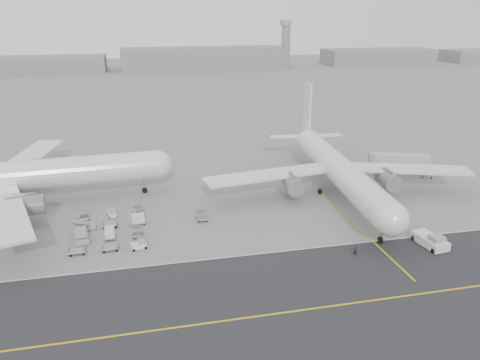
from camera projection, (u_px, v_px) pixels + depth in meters
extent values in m
plane|color=gray|center=(195.00, 254.00, 74.82)|extent=(700.00, 700.00, 0.00)
cube|color=#2C2C2E|center=(252.00, 317.00, 59.31)|extent=(220.00, 32.00, 0.02)
cube|color=gold|center=(252.00, 317.00, 59.30)|extent=(220.00, 0.30, 0.01)
cube|color=silver|center=(228.00, 257.00, 73.81)|extent=(220.00, 0.25, 0.01)
cube|color=gold|center=(354.00, 224.00, 85.55)|extent=(0.30, 40.00, 0.01)
cylinder|color=gray|center=(286.00, 46.00, 333.96)|extent=(6.00, 6.00, 28.00)
cube|color=#949499|center=(286.00, 23.00, 328.71)|extent=(7.00, 7.00, 3.50)
cylinder|color=silver|center=(25.00, 175.00, 92.22)|extent=(52.51, 9.00, 5.99)
sphere|color=silver|center=(158.00, 164.00, 98.94)|extent=(5.87, 5.87, 5.87)
cube|color=silver|center=(4.00, 210.00, 77.87)|extent=(14.62, 29.27, 0.45)
cube|color=silver|center=(29.00, 157.00, 106.42)|extent=(11.58, 29.36, 0.45)
cylinder|color=slate|center=(26.00, 206.00, 83.50)|extent=(6.58, 4.08, 3.71)
cylinder|color=slate|center=(40.00, 169.00, 103.11)|extent=(6.58, 4.08, 3.71)
cylinder|color=black|center=(145.00, 190.00, 100.01)|extent=(1.16, 0.56, 1.13)
cylinder|color=black|center=(16.00, 209.00, 90.36)|extent=(1.16, 0.56, 1.13)
cylinder|color=black|center=(22.00, 196.00, 96.86)|extent=(1.16, 0.56, 1.13)
cylinder|color=gray|center=(144.00, 183.00, 99.48)|extent=(0.36, 0.36, 3.14)
cylinder|color=silver|center=(340.00, 170.00, 96.36)|extent=(9.71, 49.20, 5.61)
sphere|color=silver|center=(392.00, 219.00, 73.56)|extent=(5.49, 5.49, 5.49)
cone|color=silver|center=(307.00, 137.00, 120.13)|extent=(5.83, 9.93, 5.05)
cube|color=silver|center=(307.00, 107.00, 118.07)|extent=(0.95, 5.39, 11.93)
cube|color=silver|center=(287.00, 137.00, 120.30)|extent=(9.14, 3.43, 0.25)
cube|color=silver|center=(324.00, 135.00, 121.54)|extent=(9.14, 3.43, 0.25)
cube|color=silver|center=(268.00, 175.00, 95.84)|extent=(27.44, 10.16, 0.45)
cube|color=silver|center=(404.00, 169.00, 99.58)|extent=(27.32, 14.31, 0.45)
cylinder|color=slate|center=(293.00, 184.00, 94.68)|extent=(3.97, 6.24, 3.48)
cylinder|color=slate|center=(388.00, 180.00, 97.24)|extent=(3.97, 6.24, 3.48)
cylinder|color=black|center=(380.00, 240.00, 78.08)|extent=(0.60, 1.25, 1.21)
cylinder|color=black|center=(320.00, 191.00, 99.34)|extent=(0.60, 1.25, 1.21)
cylinder|color=black|center=(350.00, 190.00, 100.19)|extent=(0.60, 1.25, 1.21)
cylinder|color=gray|center=(381.00, 232.00, 77.58)|extent=(0.36, 0.36, 2.94)
cube|color=silver|center=(430.00, 241.00, 77.31)|extent=(3.75, 6.51, 1.39)
cube|color=#949499|center=(437.00, 239.00, 75.72)|extent=(2.43, 2.26, 0.90)
cylinder|color=gray|center=(414.00, 233.00, 80.78)|extent=(0.49, 2.59, 0.16)
cylinder|color=black|center=(434.00, 251.00, 74.92)|extent=(0.51, 0.94, 0.90)
cylinder|color=black|center=(446.00, 248.00, 75.75)|extent=(0.51, 0.94, 0.90)
cylinder|color=black|center=(414.00, 238.00, 79.14)|extent=(0.51, 0.94, 0.90)
cylinder|color=black|center=(426.00, 236.00, 79.98)|extent=(0.51, 0.94, 0.90)
cylinder|color=gray|center=(426.00, 170.00, 109.23)|extent=(1.44, 1.44, 3.61)
cube|color=#949499|center=(426.00, 176.00, 109.74)|extent=(3.00, 3.00, 0.63)
cube|color=#A9A9AE|center=(400.00, 159.00, 109.16)|extent=(13.60, 6.90, 2.35)
cube|color=#949499|center=(371.00, 158.00, 109.90)|extent=(1.99, 3.08, 2.71)
cylinder|color=black|center=(429.00, 175.00, 110.57)|extent=(0.44, 0.60, 0.54)
imported|color=black|center=(355.00, 251.00, 74.11)|extent=(0.67, 0.52, 1.63)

